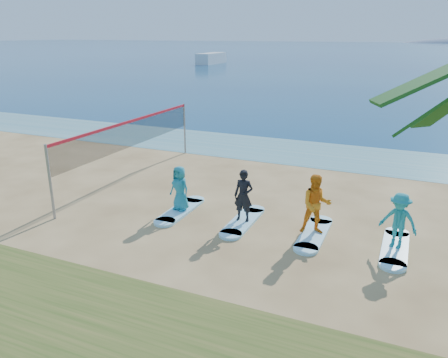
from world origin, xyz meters
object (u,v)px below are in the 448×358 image
at_px(surfboard_2, 314,234).
at_px(student_2, 316,205).
at_px(student_0, 180,188).
at_px(student_1, 243,196).
at_px(surfboard_1, 243,221).
at_px(surfboard_3, 395,248).
at_px(volleyball_net, 131,134).
at_px(student_3, 399,221).
at_px(boat_offshore_a, 211,64).
at_px(surfboard_0, 181,210).

relative_size(surfboard_2, student_2, 1.21).
xyz_separation_m(student_0, student_1, (2.29, 0.00, 0.08)).
height_order(surfboard_1, surfboard_3, same).
relative_size(student_1, student_2, 0.92).
relative_size(volleyball_net, student_3, 5.71).
distance_m(boat_offshore_a, surfboard_3, 78.27).
bearing_deg(student_0, surfboard_2, 13.28).
bearing_deg(surfboard_1, surfboard_0, 180.00).
distance_m(surfboard_2, surfboard_3, 2.29).
height_order(volleyball_net, student_1, volleyball_net).
xyz_separation_m(volleyball_net, surfboard_3, (10.36, -2.34, -1.86)).
distance_m(surfboard_0, student_0, 0.80).
bearing_deg(volleyball_net, student_2, -16.15).
xyz_separation_m(boat_offshore_a, surfboard_0, (31.01, -68.50, 0.04)).
bearing_deg(surfboard_3, surfboard_0, 180.00).
distance_m(student_1, student_2, 2.29).
xyz_separation_m(volleyball_net, boat_offshore_a, (-27.51, 66.16, -1.90)).
bearing_deg(boat_offshore_a, surfboard_3, -62.21).
distance_m(boat_offshore_a, student_0, 75.19).
bearing_deg(surfboard_2, surfboard_1, 180.00).
bearing_deg(volleyball_net, student_0, -33.72).
height_order(volleyball_net, student_3, volleyball_net).
distance_m(surfboard_2, student_3, 2.44).
height_order(student_0, surfboard_3, student_0).
bearing_deg(surfboard_2, boat_offshore_a, 117.45).
bearing_deg(student_0, boat_offshore_a, 127.64).
distance_m(volleyball_net, surfboard_2, 8.61).
distance_m(surfboard_0, student_1, 2.45).
xyz_separation_m(volleyball_net, surfboard_0, (3.50, -2.34, -1.86)).
relative_size(surfboard_1, surfboard_3, 1.00).
relative_size(boat_offshore_a, surfboard_2, 4.14).
height_order(surfboard_3, student_3, student_3).
xyz_separation_m(volleyball_net, student_2, (8.07, -2.34, -0.91)).
height_order(surfboard_0, surfboard_3, same).
bearing_deg(boat_offshore_a, surfboard_2, -63.69).
height_order(student_1, surfboard_3, student_1).
xyz_separation_m(surfboard_2, student_2, (0.00, 0.00, 0.95)).
height_order(student_1, surfboard_2, student_1).
bearing_deg(surfboard_1, surfboard_3, 0.00).
height_order(boat_offshore_a, student_3, student_3).
relative_size(boat_offshore_a, student_0, 6.00).
xyz_separation_m(volleyball_net, student_3, (10.36, -2.34, -1.02)).
bearing_deg(student_0, volleyball_net, 159.56).
bearing_deg(student_0, surfboard_1, 13.28).
height_order(student_0, student_1, student_1).
bearing_deg(surfboard_3, surfboard_1, 180.00).
bearing_deg(surfboard_0, surfboard_1, 0.00).
bearing_deg(student_0, surfboard_3, 13.28).
bearing_deg(surfboard_0, volleyball_net, 146.28).
bearing_deg(student_1, surfboard_2, -1.82).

